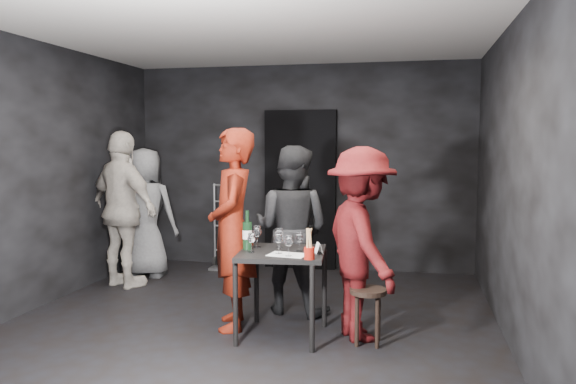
% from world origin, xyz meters
% --- Properties ---
extents(floor, '(4.50, 5.00, 0.02)m').
position_xyz_m(floor, '(0.00, 0.00, 0.00)').
color(floor, black).
rests_on(floor, ground).
extents(ceiling, '(4.50, 5.00, 0.02)m').
position_xyz_m(ceiling, '(0.00, 0.00, 2.70)').
color(ceiling, silver).
rests_on(ceiling, ground).
extents(wall_back, '(4.50, 0.04, 2.70)m').
position_xyz_m(wall_back, '(0.00, 2.50, 1.35)').
color(wall_back, black).
rests_on(wall_back, ground).
extents(wall_front, '(4.50, 0.04, 2.70)m').
position_xyz_m(wall_front, '(0.00, -2.50, 1.35)').
color(wall_front, black).
rests_on(wall_front, ground).
extents(wall_left, '(0.04, 5.00, 2.70)m').
position_xyz_m(wall_left, '(-2.25, 0.00, 1.35)').
color(wall_left, black).
rests_on(wall_left, ground).
extents(wall_right, '(0.04, 5.00, 2.70)m').
position_xyz_m(wall_right, '(2.25, 0.00, 1.35)').
color(wall_right, black).
rests_on(wall_right, ground).
extents(doorway, '(0.95, 0.10, 2.10)m').
position_xyz_m(doorway, '(0.00, 2.44, 1.05)').
color(doorway, black).
rests_on(doorway, ground).
extents(wallbox_upper, '(0.12, 0.06, 0.12)m').
position_xyz_m(wallbox_upper, '(0.85, 2.45, 1.45)').
color(wallbox_upper, '#B7B7B2').
rests_on(wallbox_upper, wall_back).
extents(wallbox_lower, '(0.10, 0.06, 0.14)m').
position_xyz_m(wallbox_lower, '(1.05, 2.45, 1.40)').
color(wallbox_lower, '#B7B7B2').
rests_on(wallbox_lower, wall_back).
extents(hand_truck, '(0.38, 0.33, 1.13)m').
position_xyz_m(hand_truck, '(-0.96, 2.19, 0.21)').
color(hand_truck, '#B2B2B7').
rests_on(hand_truck, floor).
extents(tasting_table, '(0.72, 0.72, 0.75)m').
position_xyz_m(tasting_table, '(0.37, -0.21, 0.65)').
color(tasting_table, black).
rests_on(tasting_table, floor).
extents(stool, '(0.31, 0.31, 0.47)m').
position_xyz_m(stool, '(1.11, -0.25, 0.36)').
color(stool, black).
rests_on(stool, floor).
extents(server_red, '(0.74, 0.92, 2.18)m').
position_xyz_m(server_red, '(-0.12, -0.07, 1.09)').
color(server_red, maroon).
rests_on(server_red, floor).
extents(woman_black, '(0.96, 0.66, 1.81)m').
position_xyz_m(woman_black, '(0.30, 0.51, 0.91)').
color(woman_black, black).
rests_on(woman_black, floor).
extents(man_maroon, '(1.02, 1.28, 1.80)m').
position_xyz_m(man_maroon, '(1.03, -0.10, 0.90)').
color(man_maroon, '#4F0D0F').
rests_on(man_maroon, floor).
extents(bystander_cream, '(1.42, 1.07, 2.19)m').
position_xyz_m(bystander_cream, '(-1.81, 1.03, 1.10)').
color(bystander_cream, beige).
rests_on(bystander_cream, floor).
extents(bystander_grey, '(0.87, 0.50, 1.73)m').
position_xyz_m(bystander_grey, '(-1.80, 1.56, 0.86)').
color(bystander_grey, slate).
rests_on(bystander_grey, floor).
extents(tasting_mat, '(0.34, 0.25, 0.00)m').
position_xyz_m(tasting_mat, '(0.45, -0.37, 0.75)').
color(tasting_mat, white).
rests_on(tasting_mat, tasting_table).
extents(wine_glass_a, '(0.09, 0.09, 0.18)m').
position_xyz_m(wine_glass_a, '(0.13, -0.33, 0.84)').
color(wine_glass_a, white).
rests_on(wine_glass_a, tasting_table).
extents(wine_glass_b, '(0.11, 0.11, 0.22)m').
position_xyz_m(wine_glass_b, '(0.12, -0.10, 0.86)').
color(wine_glass_b, white).
rests_on(wine_glass_b, tasting_table).
extents(wine_glass_c, '(0.10, 0.10, 0.19)m').
position_xyz_m(wine_glass_c, '(0.31, -0.09, 0.85)').
color(wine_glass_c, white).
rests_on(wine_glass_c, tasting_table).
extents(wine_glass_d, '(0.08, 0.08, 0.21)m').
position_xyz_m(wine_glass_d, '(0.37, -0.34, 0.85)').
color(wine_glass_d, white).
rests_on(wine_glass_d, tasting_table).
extents(wine_glass_e, '(0.09, 0.09, 0.19)m').
position_xyz_m(wine_glass_e, '(0.47, -0.43, 0.85)').
color(wine_glass_e, white).
rests_on(wine_glass_e, tasting_table).
extents(wine_glass_f, '(0.09, 0.09, 0.18)m').
position_xyz_m(wine_glass_f, '(0.52, -0.21, 0.84)').
color(wine_glass_f, white).
rests_on(wine_glass_f, tasting_table).
extents(wine_bottle, '(0.08, 0.08, 0.34)m').
position_xyz_m(wine_bottle, '(0.06, -0.21, 0.88)').
color(wine_bottle, black).
rests_on(wine_bottle, tasting_table).
extents(breadstick_cup, '(0.09, 0.09, 0.27)m').
position_xyz_m(breadstick_cup, '(0.66, -0.50, 0.87)').
color(breadstick_cup, '#9C170D').
rests_on(breadstick_cup, tasting_table).
extents(reserved_card, '(0.11, 0.13, 0.09)m').
position_xyz_m(reserved_card, '(0.68, -0.25, 0.79)').
color(reserved_card, white).
rests_on(reserved_card, tasting_table).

